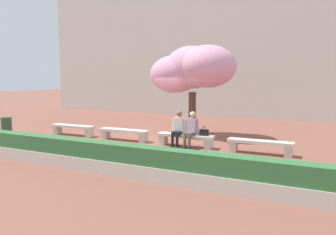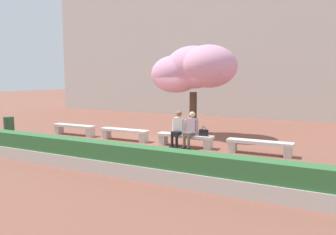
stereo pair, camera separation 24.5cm
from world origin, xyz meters
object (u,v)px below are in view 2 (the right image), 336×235
Objects in this scene: stone_bench_west_end at (74,128)px; cherry_tree_main at (194,69)px; stone_bench_center at (185,138)px; trash_bin at (9,125)px; person_seated_right at (191,128)px; handbag at (204,132)px; stone_bench_near_east at (259,145)px; stone_bench_near_west at (124,133)px; person_seated_left at (178,127)px.

stone_bench_west_end is 5.81m from cherry_tree_main.
stone_bench_center is 8.12m from trash_bin.
cherry_tree_main reaches higher than person_seated_right.
handbag is 3.46m from cherry_tree_main.
person_seated_right is at bearing -69.51° from cherry_tree_main.
stone_bench_center is 1.00× the size of stone_bench_near_east.
stone_bench_west_end is 1.00× the size of stone_bench_near_west.
handbag is at bearing 179.21° from stone_bench_near_east.
cherry_tree_main reaches higher than stone_bench_west_end.
stone_bench_near_west is 2.43m from person_seated_left.
trash_bin is at bearing -171.76° from person_seated_left.
person_seated_right is 0.48m from handbag.
cherry_tree_main is 4.92× the size of trash_bin.
handbag reaches higher than stone_bench_west_end.
person_seated_right is (2.91, -0.05, 0.39)m from stone_bench_near_west.
stone_bench_west_end is at bearing 180.00° from stone_bench_near_east.
cherry_tree_main reaches higher than handbag.
stone_bench_near_west is at bearing 180.00° from stone_bench_near_east.
stone_bench_near_east is 2.72× the size of trash_bin.
stone_bench_west_end is at bearing 23.51° from trash_bin.
stone_bench_center is 1.64× the size of person_seated_left.
cherry_tree_main reaches higher than stone_bench_near_west.
stone_bench_near_west is at bearing 178.96° from person_seated_right.
person_seated_left is at bearing -81.31° from cherry_tree_main.
person_seated_left is at bearing -0.61° from stone_bench_west_end.
trash_bin is (-2.71, -1.18, 0.08)m from stone_bench_west_end.
trash_bin is (-7.42, -3.45, -2.47)m from cherry_tree_main.
trash_bin reaches higher than stone_bench_west_end.
handbag is at bearing 0.45° from stone_bench_near_west.
person_seated_right reaches higher than stone_bench_west_end.
stone_bench_center is 0.55× the size of cherry_tree_main.
trash_bin is at bearing -173.71° from stone_bench_near_east.
person_seated_right reaches higher than stone_bench_near_west.
trash_bin is at bearing -172.26° from person_seated_right.
person_seated_left is (-2.92, -0.05, 0.39)m from stone_bench_near_east.
stone_bench_west_end is at bearing -179.75° from handbag.
stone_bench_near_west is at bearing 0.00° from stone_bench_west_end.
handbag is at bearing 7.85° from trash_bin.
stone_bench_west_end is 1.00× the size of stone_bench_near_east.
stone_bench_near_west is 6.25× the size of handbag.
person_seated_right is (0.25, -0.05, 0.39)m from stone_bench_center.
person_seated_left is 3.19m from cherry_tree_main.
stone_bench_west_end is 5.08m from person_seated_left.
stone_bench_center is at bearing 8.35° from trash_bin.
handbag reaches higher than trash_bin.
stone_bench_west_end is 7.98m from stone_bench_near_east.
stone_bench_near_east is at bearing 1.26° from person_seated_right.
stone_bench_west_end is 2.72× the size of trash_bin.
stone_bench_center is 3.46m from cherry_tree_main.
person_seated_left is at bearing -178.95° from stone_bench_near_east.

